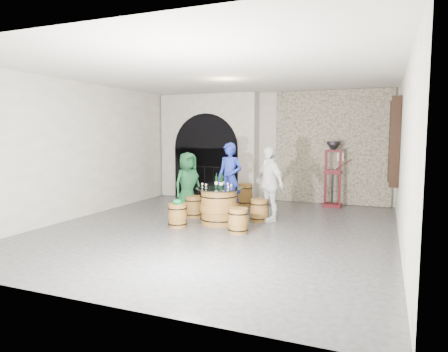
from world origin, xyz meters
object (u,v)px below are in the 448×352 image
at_px(wine_bottle_right, 223,181).
at_px(person_green, 188,184).
at_px(person_blue, 230,179).
at_px(barrel_stool_right, 259,210).
at_px(corking_press, 333,169).
at_px(barrel_table, 219,206).
at_px(barrel_stool_near_right, 238,221).
at_px(barrel_stool_near_left, 177,215).
at_px(barrel_stool_far, 229,205).
at_px(person_white, 269,184).
at_px(side_barrel, 244,194).
at_px(barrel_stool_left, 194,207).
at_px(wine_bottle_center, 221,182).
at_px(wine_bottle_left, 216,182).

bearing_deg(wine_bottle_right, person_green, 162.00).
distance_m(person_green, person_blue, 1.03).
relative_size(barrel_stool_right, wine_bottle_right, 1.55).
relative_size(wine_bottle_right, corking_press, 0.18).
relative_size(barrel_table, barrel_stool_near_right, 2.04).
height_order(barrel_table, wine_bottle_right, wine_bottle_right).
distance_m(barrel_stool_near_left, wine_bottle_right, 1.27).
height_order(barrel_stool_far, person_white, person_white).
xyz_separation_m(barrel_stool_near_left, side_barrel, (0.48, 2.98, 0.05)).
distance_m(barrel_stool_left, barrel_stool_far, 0.87).
relative_size(barrel_stool_near_right, wine_bottle_right, 1.55).
bearing_deg(barrel_stool_left, barrel_stool_near_right, -35.02).
distance_m(barrel_table, corking_press, 3.74).
distance_m(person_green, corking_press, 4.01).
relative_size(barrel_stool_left, person_white, 0.30).
distance_m(person_white, side_barrel, 2.09).
distance_m(barrel_table, wine_bottle_center, 0.53).
distance_m(barrel_stool_left, barrel_stool_near_left, 1.06).
distance_m(wine_bottle_left, side_barrel, 2.36).
bearing_deg(barrel_stool_near_right, wine_bottle_left, 137.18).
height_order(person_white, wine_bottle_right, person_white).
xyz_separation_m(barrel_table, wine_bottle_center, (0.04, 0.02, 0.53)).
xyz_separation_m(person_white, wine_bottle_center, (-0.90, -0.68, 0.07)).
height_order(barrel_stool_left, person_white, person_white).
distance_m(barrel_stool_right, wine_bottle_left, 1.18).
bearing_deg(barrel_table, barrel_stool_near_right, -43.00).
height_order(barrel_table, barrel_stool_right, barrel_table).
bearing_deg(barrel_stool_near_right, wine_bottle_right, 129.19).
bearing_deg(wine_bottle_right, barrel_stool_far, 100.67).
bearing_deg(side_barrel, wine_bottle_left, -86.83).
bearing_deg(wine_bottle_left, wine_bottle_right, 45.81).
height_order(barrel_stool_near_left, person_green, person_green).
bearing_deg(barrel_stool_far, barrel_table, -82.07).
xyz_separation_m(person_green, wine_bottle_right, (1.05, -0.34, 0.15)).
distance_m(person_white, wine_bottle_right, 1.06).
bearing_deg(side_barrel, wine_bottle_center, -83.59).
height_order(barrel_table, barrel_stool_near_right, barrel_table).
distance_m(barrel_stool_near_right, wine_bottle_right, 1.26).
height_order(barrel_stool_near_left, side_barrel, side_barrel).
distance_m(barrel_stool_near_left, person_green, 1.31).
distance_m(person_blue, person_white, 1.13).
distance_m(barrel_stool_left, person_white, 1.89).
distance_m(barrel_stool_right, wine_bottle_center, 1.12).
bearing_deg(side_barrel, barrel_table, -84.67).
height_order(barrel_stool_far, person_blue, person_blue).
bearing_deg(wine_bottle_right, person_white, 28.57).
distance_m(wine_bottle_right, corking_press, 3.53).
relative_size(barrel_stool_near_right, side_barrel, 0.82).
bearing_deg(corking_press, person_green, -140.93).
height_order(barrel_stool_near_right, wine_bottle_center, wine_bottle_center).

